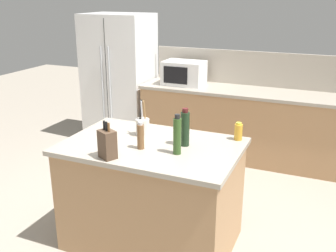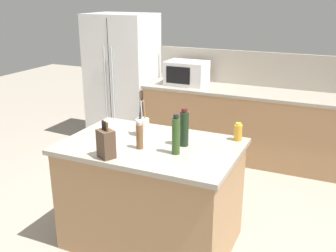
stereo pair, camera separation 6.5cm
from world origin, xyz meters
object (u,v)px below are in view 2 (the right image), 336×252
knife_block (106,144)px  wine_bottle (184,128)px  pepper_grinder (140,136)px  honey_jar (238,132)px  utensil_crock (142,126)px  refrigerator (123,78)px  olive_oil_bottle (176,136)px  microwave (187,73)px

knife_block → wine_bottle: 0.65m
pepper_grinder → wine_bottle: wine_bottle is taller
knife_block → honey_jar: 1.13m
knife_block → pepper_grinder: size_ratio=1.28×
utensil_crock → wine_bottle: bearing=-10.9°
utensil_crock → honey_jar: bearing=15.4°
refrigerator → honey_jar: 2.91m
honey_jar → wine_bottle: 0.49m
knife_block → pepper_grinder: 0.30m
olive_oil_bottle → wine_bottle: olive_oil_bottle is taller
microwave → knife_block: size_ratio=1.88×
refrigerator → olive_oil_bottle: 3.01m
olive_oil_bottle → pepper_grinder: (-0.31, -0.02, -0.04)m
honey_jar → utensil_crock: bearing=-164.6°
microwave → olive_oil_bottle: (0.83, -2.30, -0.01)m
honey_jar → wine_bottle: bearing=-140.9°
olive_oil_bottle → honey_jar: (0.37, 0.49, -0.08)m
microwave → pepper_grinder: bearing=-77.4°
refrigerator → olive_oil_bottle: (1.87, -2.35, 0.16)m
utensil_crock → pepper_grinder: (0.13, -0.29, 0.02)m
honey_jar → olive_oil_bottle: bearing=-126.6°
knife_block → utensil_crock: 0.56m
refrigerator → utensil_crock: bearing=-55.4°
honey_jar → refrigerator: bearing=140.2°
microwave → knife_block: microwave is taller
knife_block → pepper_grinder: bearing=88.7°
knife_block → olive_oil_bottle: (0.46, 0.28, 0.04)m
refrigerator → honey_jar: refrigerator is taller
utensil_crock → olive_oil_bottle: 0.52m
olive_oil_bottle → wine_bottle: size_ratio=1.01×
refrigerator → pepper_grinder: refrigerator is taller
refrigerator → pepper_grinder: bearing=-56.6°
knife_block → olive_oil_bottle: size_ratio=0.90×
olive_oil_bottle → microwave: bearing=109.8°
pepper_grinder → knife_block: bearing=-118.7°
refrigerator → honey_jar: bearing=-39.8°
utensil_crock → pepper_grinder: 0.32m
utensil_crock → olive_oil_bottle: (0.44, -0.27, 0.07)m
knife_block → wine_bottle: size_ratio=0.91×
utensil_crock → honey_jar: size_ratio=2.06×
refrigerator → microwave: bearing=-2.8°
olive_oil_bottle → knife_block: bearing=-148.0°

